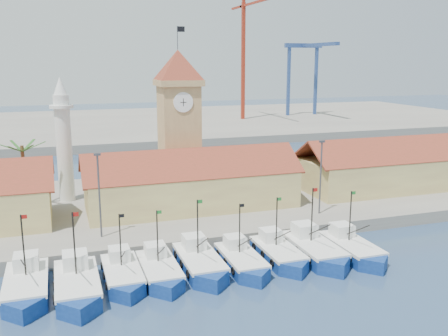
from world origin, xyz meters
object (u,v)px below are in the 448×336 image
object	(u,v)px
boat_0	(26,288)
boat_4	(201,264)
minaret	(64,139)
clock_tower	(179,120)

from	to	relation	value
boat_0	boat_4	xyz separation A→B (m)	(15.54, 0.12, -0.01)
boat_4	minaret	size ratio (longest dim) A/B	0.59
clock_tower	minaret	world-z (taller)	clock_tower
clock_tower	minaret	size ratio (longest dim) A/B	1.39
boat_4	minaret	xyz separation A→B (m)	(-11.41, 24.71, 8.97)
clock_tower	minaret	xyz separation A→B (m)	(-15.00, 2.00, -2.23)
boat_0	clock_tower	size ratio (longest dim) A/B	0.43
boat_4	clock_tower	world-z (taller)	clock_tower
boat_4	clock_tower	bearing A→B (deg)	81.02
boat_0	boat_4	size ratio (longest dim) A/B	1.02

